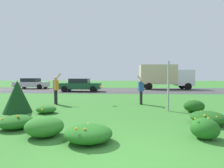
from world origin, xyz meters
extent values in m
plane|color=#387A2D|center=(0.00, 9.17, 0.00)|extent=(120.00, 120.00, 0.00)
cube|color=#424244|center=(0.00, 18.34, 0.00)|extent=(120.00, 9.08, 0.01)
cube|color=yellow|center=(0.00, 18.34, 0.01)|extent=(120.00, 0.16, 0.00)
ellipsoid|color=#23661E|center=(-3.26, 2.22, 0.21)|extent=(1.07, 1.03, 0.42)
sphere|color=orange|center=(-3.22, 2.02, 0.26)|extent=(0.07, 0.07, 0.07)
sphere|color=orange|center=(-3.52, 1.92, 0.36)|extent=(0.06, 0.06, 0.06)
sphere|color=orange|center=(-3.02, 2.10, 0.35)|extent=(0.05, 0.05, 0.05)
sphere|color=orange|center=(-2.94, 2.22, 0.25)|extent=(0.08, 0.08, 0.08)
sphere|color=orange|center=(-3.57, 2.22, 0.37)|extent=(0.06, 0.06, 0.06)
sphere|color=orange|center=(-3.08, 2.02, 0.43)|extent=(0.08, 0.08, 0.08)
ellipsoid|color=#1E5619|center=(3.51, 5.19, 0.28)|extent=(0.94, 0.78, 0.57)
sphere|color=yellow|center=(3.72, 5.20, 0.49)|extent=(0.08, 0.08, 0.08)
sphere|color=yellow|center=(3.31, 5.24, 0.44)|extent=(0.07, 0.07, 0.07)
sphere|color=yellow|center=(3.58, 5.54, 0.53)|extent=(0.07, 0.07, 0.07)
sphere|color=yellow|center=(3.72, 5.01, 0.39)|extent=(0.06, 0.06, 0.06)
sphere|color=yellow|center=(3.52, 5.05, 0.38)|extent=(0.06, 0.06, 0.06)
ellipsoid|color=#2D7526|center=(-3.31, 4.58, 0.18)|extent=(0.91, 0.76, 0.36)
sphere|color=gold|center=(-3.19, 4.92, 0.25)|extent=(0.07, 0.07, 0.07)
sphere|color=gold|center=(-3.39, 4.75, 0.30)|extent=(0.08, 0.08, 0.08)
sphere|color=gold|center=(-3.29, 4.46, 0.32)|extent=(0.07, 0.07, 0.07)
sphere|color=gold|center=(-2.99, 4.87, 0.35)|extent=(0.06, 0.06, 0.06)
sphere|color=gold|center=(-3.43, 4.60, 0.37)|extent=(0.05, 0.05, 0.05)
sphere|color=gold|center=(-3.07, 4.57, 0.29)|extent=(0.06, 0.06, 0.06)
sphere|color=gold|center=(-3.32, 4.20, 0.24)|extent=(0.09, 0.09, 0.09)
ellipsoid|color=#1E5619|center=(3.17, 3.11, 0.22)|extent=(1.16, 1.24, 0.45)
sphere|color=gold|center=(2.99, 3.26, 0.41)|extent=(0.06, 0.06, 0.06)
sphere|color=gold|center=(3.22, 2.64, 0.35)|extent=(0.07, 0.07, 0.07)
sphere|color=gold|center=(2.86, 2.69, 0.39)|extent=(0.07, 0.07, 0.07)
ellipsoid|color=#23661E|center=(-0.71, 1.16, 0.22)|extent=(1.23, 1.07, 0.45)
sphere|color=orange|center=(-0.50, 1.47, 0.31)|extent=(0.09, 0.09, 0.09)
sphere|color=orange|center=(-0.51, 1.17, 0.38)|extent=(0.09, 0.09, 0.09)
sphere|color=orange|center=(-0.74, 0.85, 0.42)|extent=(0.06, 0.06, 0.06)
sphere|color=orange|center=(-0.76, 1.37, 0.40)|extent=(0.08, 0.08, 0.08)
sphere|color=orange|center=(-0.92, 0.76, 0.45)|extent=(0.07, 0.07, 0.07)
sphere|color=orange|center=(-0.84, 1.00, 0.36)|extent=(0.07, 0.07, 0.07)
sphere|color=orange|center=(-0.85, 1.63, 0.26)|extent=(0.06, 0.06, 0.06)
ellipsoid|color=#2D7526|center=(-2.02, 1.52, 0.28)|extent=(1.07, 0.94, 0.56)
sphere|color=yellow|center=(-1.73, 1.90, 0.33)|extent=(0.09, 0.09, 0.09)
sphere|color=yellow|center=(-2.10, 1.68, 0.40)|extent=(0.08, 0.08, 0.08)
sphere|color=yellow|center=(-1.92, 1.93, 0.36)|extent=(0.07, 0.07, 0.07)
sphere|color=yellow|center=(-1.58, 1.54, 0.32)|extent=(0.05, 0.05, 0.05)
ellipsoid|color=#23661E|center=(2.35, 1.57, 0.28)|extent=(0.74, 0.70, 0.56)
sphere|color=yellow|center=(2.29, 1.49, 0.44)|extent=(0.07, 0.07, 0.07)
sphere|color=yellow|center=(2.50, 1.70, 0.52)|extent=(0.07, 0.07, 0.07)
sphere|color=yellow|center=(2.07, 1.49, 0.56)|extent=(0.05, 0.05, 0.05)
sphere|color=yellow|center=(2.43, 1.49, 0.49)|extent=(0.08, 0.08, 0.08)
sphere|color=yellow|center=(2.26, 1.47, 0.47)|extent=(0.07, 0.07, 0.07)
cube|color=#93969B|center=(2.37, 5.41, 1.21)|extent=(0.07, 0.10, 2.41)
cone|color=#143D19|center=(-4.68, 4.64, 0.75)|extent=(1.26, 1.26, 1.50)
cylinder|color=orange|center=(-3.84, 7.15, 1.16)|extent=(0.34, 0.34, 0.60)
sphere|color=tan|center=(-3.84, 7.15, 1.56)|extent=(0.21, 0.21, 0.21)
cylinder|color=black|center=(-3.84, 7.23, 0.43)|extent=(0.14, 0.14, 0.85)
cylinder|color=black|center=(-3.83, 7.06, 0.43)|extent=(0.14, 0.14, 0.85)
cylinder|color=tan|center=(-3.78, 7.35, 1.64)|extent=(0.42, 0.11, 0.50)
cylinder|color=tan|center=(-3.81, 6.95, 1.14)|extent=(0.12, 0.10, 0.57)
cylinder|color=#2D4C9E|center=(1.29, 7.41, 1.08)|extent=(0.34, 0.34, 0.56)
sphere|color=tan|center=(1.29, 7.41, 1.46)|extent=(0.21, 0.21, 0.21)
cylinder|color=black|center=(1.29, 7.32, 0.40)|extent=(0.14, 0.14, 0.79)
cylinder|color=black|center=(1.28, 7.49, 0.40)|extent=(0.14, 0.14, 0.79)
cylinder|color=tan|center=(1.23, 7.21, 1.52)|extent=(0.42, 0.11, 0.46)
cylinder|color=tan|center=(1.26, 7.60, 1.06)|extent=(0.11, 0.10, 0.53)
cylinder|color=orange|center=(-1.06, 7.29, 1.06)|extent=(0.27, 0.27, 0.04)
torus|color=orange|center=(-1.06, 7.29, 1.06)|extent=(0.27, 0.27, 0.04)
cube|color=#B7BABF|center=(-12.28, 20.38, 0.62)|extent=(4.50, 1.82, 0.66)
cube|color=black|center=(-12.38, 20.38, 1.19)|extent=(2.10, 1.64, 0.52)
cylinder|color=black|center=(-10.73, 21.27, 0.33)|extent=(0.66, 0.22, 0.66)
cylinder|color=black|center=(-10.73, 19.49, 0.33)|extent=(0.66, 0.22, 0.66)
cylinder|color=black|center=(-13.83, 21.27, 0.33)|extent=(0.66, 0.22, 0.66)
cylinder|color=black|center=(-13.83, 19.49, 0.33)|extent=(0.66, 0.22, 0.66)
cube|color=#194C2D|center=(-4.50, 16.30, 0.62)|extent=(4.50, 1.82, 0.66)
cube|color=black|center=(-4.60, 16.30, 1.19)|extent=(2.10, 1.64, 0.52)
cylinder|color=black|center=(-2.95, 17.19, 0.33)|extent=(0.66, 0.22, 0.66)
cylinder|color=black|center=(-2.95, 15.41, 0.33)|extent=(0.66, 0.22, 0.66)
cylinder|color=black|center=(-6.05, 17.19, 0.33)|extent=(0.66, 0.22, 0.66)
cylinder|color=black|center=(-6.05, 15.41, 0.33)|extent=(0.66, 0.22, 0.66)
cube|color=silver|center=(8.19, 20.38, 1.52)|extent=(2.10, 2.30, 2.00)
cube|color=#CCBC8C|center=(4.84, 20.38, 1.95)|extent=(4.60, 2.30, 2.50)
cylinder|color=black|center=(8.39, 21.48, 0.44)|extent=(0.88, 0.26, 0.88)
cylinder|color=black|center=(8.39, 19.28, 0.44)|extent=(0.88, 0.26, 0.88)
cylinder|color=black|center=(3.55, 21.48, 0.44)|extent=(0.88, 0.26, 0.88)
cylinder|color=black|center=(3.55, 19.28, 0.44)|extent=(0.88, 0.26, 0.88)
camera|label=1|loc=(0.13, -3.23, 1.66)|focal=28.33mm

